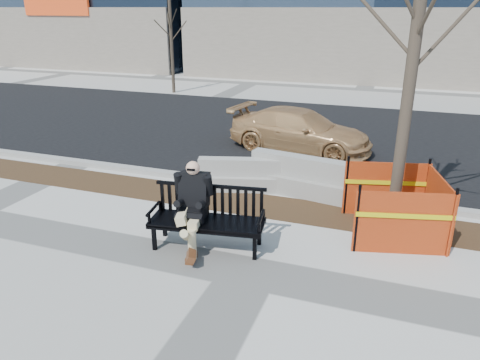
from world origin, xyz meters
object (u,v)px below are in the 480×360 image
object	(u,v)px
tree_fence	(390,233)
jersey_barrier_right	(316,197)
sedan	(299,150)
seated_man	(194,244)
jersey_barrier_left	(256,190)
bench	(208,247)

from	to	relation	value
tree_fence	jersey_barrier_right	bearing A→B (deg)	142.64
jersey_barrier_right	sedan	bearing A→B (deg)	118.66
seated_man	jersey_barrier_left	bearing A→B (deg)	76.05
bench	tree_fence	distance (m)	3.49
bench	sedan	xyz separation A→B (m)	(0.23, 6.32, 0.00)
sedan	jersey_barrier_right	bearing A→B (deg)	-151.43
seated_man	sedan	bearing A→B (deg)	76.49
seated_man	tree_fence	distance (m)	3.72
seated_man	jersey_barrier_right	size ratio (longest dim) A/B	0.49
sedan	jersey_barrier_left	distance (m)	3.44
seated_man	bench	bearing A→B (deg)	-11.53
bench	sedan	world-z (taller)	sedan
sedan	bench	bearing A→B (deg)	-172.54
sedan	jersey_barrier_right	world-z (taller)	sedan
jersey_barrier_right	tree_fence	bearing A→B (deg)	-27.74
tree_fence	seated_man	bearing A→B (deg)	-153.43
seated_man	tree_fence	bearing A→B (deg)	17.63
bench	sedan	distance (m)	6.33
sedan	jersey_barrier_right	xyz separation A→B (m)	(1.17, -3.38, 0.00)
bench	tree_fence	xyz separation A→B (m)	(3.05, 1.68, 0.00)
jersey_barrier_left	jersey_barrier_right	size ratio (longest dim) A/B	0.85
jersey_barrier_left	jersey_barrier_right	world-z (taller)	jersey_barrier_right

